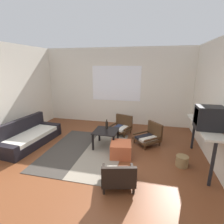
{
  "coord_description": "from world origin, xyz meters",
  "views": [
    {
      "loc": [
        1.24,
        -3.0,
        2.12
      ],
      "look_at": [
        0.32,
        0.98,
        0.98
      ],
      "focal_mm": 27.33,
      "sensor_mm": 36.0,
      "label": 1
    }
  ],
  "objects_px": {
    "wicker_basket": "(182,161)",
    "crt_television": "(209,118)",
    "coffee_table": "(106,134)",
    "clay_vase": "(201,115)",
    "armchair_corner": "(150,136)",
    "armchair_striped_foreground": "(118,176)",
    "console_shelf": "(204,130)",
    "glass_bottle": "(107,125)",
    "armchair_by_window": "(122,126)",
    "couch": "(28,137)",
    "ottoman_orange": "(121,150)"
  },
  "relations": [
    {
      "from": "wicker_basket",
      "to": "crt_television",
      "type": "bearing_deg",
      "value": -6.51
    },
    {
      "from": "coffee_table",
      "to": "clay_vase",
      "type": "relative_size",
      "value": 1.98
    },
    {
      "from": "armchair_corner",
      "to": "armchair_striped_foreground",
      "type": "bearing_deg",
      "value": -104.73
    },
    {
      "from": "console_shelf",
      "to": "glass_bottle",
      "type": "relative_size",
      "value": 6.17
    },
    {
      "from": "armchair_by_window",
      "to": "clay_vase",
      "type": "distance_m",
      "value": 2.36
    },
    {
      "from": "crt_television",
      "to": "glass_bottle",
      "type": "relative_size",
      "value": 1.92
    },
    {
      "from": "couch",
      "to": "crt_television",
      "type": "bearing_deg",
      "value": -2.97
    },
    {
      "from": "couch",
      "to": "wicker_basket",
      "type": "relative_size",
      "value": 7.1
    },
    {
      "from": "coffee_table",
      "to": "armchair_corner",
      "type": "xyz_separation_m",
      "value": [
        1.13,
        0.43,
        -0.13
      ]
    },
    {
      "from": "armchair_striped_foreground",
      "to": "armchair_corner",
      "type": "bearing_deg",
      "value": 75.27
    },
    {
      "from": "coffee_table",
      "to": "glass_bottle",
      "type": "height_order",
      "value": "glass_bottle"
    },
    {
      "from": "couch",
      "to": "glass_bottle",
      "type": "distance_m",
      "value": 2.19
    },
    {
      "from": "coffee_table",
      "to": "wicker_basket",
      "type": "bearing_deg",
      "value": -15.74
    },
    {
      "from": "ottoman_orange",
      "to": "armchair_corner",
      "type": "bearing_deg",
      "value": 51.87
    },
    {
      "from": "armchair_by_window",
      "to": "crt_television",
      "type": "relative_size",
      "value": 1.45
    },
    {
      "from": "armchair_corner",
      "to": "ottoman_orange",
      "type": "height_order",
      "value": "armchair_corner"
    },
    {
      "from": "armchair_by_window",
      "to": "crt_television",
      "type": "height_order",
      "value": "crt_television"
    },
    {
      "from": "armchair_striped_foreground",
      "to": "clay_vase",
      "type": "xyz_separation_m",
      "value": [
        1.6,
        1.47,
        0.81
      ]
    },
    {
      "from": "armchair_striped_foreground",
      "to": "armchair_corner",
      "type": "height_order",
      "value": "armchair_corner"
    },
    {
      "from": "coffee_table",
      "to": "crt_television",
      "type": "xyz_separation_m",
      "value": [
        2.22,
        -0.56,
        0.76
      ]
    },
    {
      "from": "armchair_striped_foreground",
      "to": "couch",
      "type": "bearing_deg",
      "value": 157.24
    },
    {
      "from": "armchair_corner",
      "to": "armchair_by_window",
      "type": "bearing_deg",
      "value": 146.27
    },
    {
      "from": "crt_television",
      "to": "couch",
      "type": "bearing_deg",
      "value": 177.03
    },
    {
      "from": "couch",
      "to": "ottoman_orange",
      "type": "relative_size",
      "value": 3.78
    },
    {
      "from": "glass_bottle",
      "to": "wicker_basket",
      "type": "height_order",
      "value": "glass_bottle"
    },
    {
      "from": "coffee_table",
      "to": "clay_vase",
      "type": "distance_m",
      "value": 2.32
    },
    {
      "from": "couch",
      "to": "coffee_table",
      "type": "relative_size",
      "value": 2.88
    },
    {
      "from": "wicker_basket",
      "to": "armchair_striped_foreground",
      "type": "bearing_deg",
      "value": -141.26
    },
    {
      "from": "armchair_striped_foreground",
      "to": "ottoman_orange",
      "type": "bearing_deg",
      "value": 97.92
    },
    {
      "from": "crt_television",
      "to": "armchair_corner",
      "type": "bearing_deg",
      "value": 137.77
    },
    {
      "from": "console_shelf",
      "to": "wicker_basket",
      "type": "bearing_deg",
      "value": -153.59
    },
    {
      "from": "ottoman_orange",
      "to": "glass_bottle",
      "type": "bearing_deg",
      "value": 131.64
    },
    {
      "from": "console_shelf",
      "to": "couch",
      "type": "bearing_deg",
      "value": -179.87
    },
    {
      "from": "coffee_table",
      "to": "clay_vase",
      "type": "bearing_deg",
      "value": -0.46
    },
    {
      "from": "armchair_by_window",
      "to": "wicker_basket",
      "type": "relative_size",
      "value": 2.77
    },
    {
      "from": "armchair_by_window",
      "to": "armchair_striped_foreground",
      "type": "distance_m",
      "value": 2.53
    },
    {
      "from": "crt_television",
      "to": "ottoman_orange",
      "type": "bearing_deg",
      "value": 174.9
    },
    {
      "from": "couch",
      "to": "ottoman_orange",
      "type": "height_order",
      "value": "couch"
    },
    {
      "from": "armchair_by_window",
      "to": "console_shelf",
      "type": "xyz_separation_m",
      "value": [
        1.97,
        -1.34,
        0.55
      ]
    },
    {
      "from": "armchair_by_window",
      "to": "console_shelf",
      "type": "distance_m",
      "value": 2.45
    },
    {
      "from": "couch",
      "to": "crt_television",
      "type": "height_order",
      "value": "crt_television"
    },
    {
      "from": "armchair_corner",
      "to": "console_shelf",
      "type": "xyz_separation_m",
      "value": [
        1.09,
        -0.75,
        0.55
      ]
    },
    {
      "from": "couch",
      "to": "armchair_by_window",
      "type": "distance_m",
      "value": 2.73
    },
    {
      "from": "wicker_basket",
      "to": "clay_vase",
      "type": "bearing_deg",
      "value": 52.29
    },
    {
      "from": "wicker_basket",
      "to": "coffee_table",
      "type": "bearing_deg",
      "value": 164.26
    },
    {
      "from": "armchair_striped_foreground",
      "to": "clay_vase",
      "type": "relative_size",
      "value": 2.18
    },
    {
      "from": "console_shelf",
      "to": "glass_bottle",
      "type": "bearing_deg",
      "value": 168.17
    },
    {
      "from": "couch",
      "to": "coffee_table",
      "type": "distance_m",
      "value": 2.16
    },
    {
      "from": "couch",
      "to": "clay_vase",
      "type": "relative_size",
      "value": 5.72
    },
    {
      "from": "armchair_by_window",
      "to": "coffee_table",
      "type": "bearing_deg",
      "value": -103.82
    }
  ]
}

